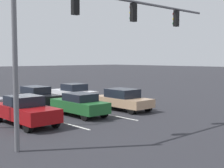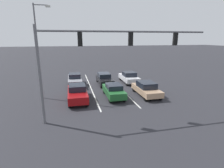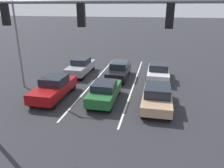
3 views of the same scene
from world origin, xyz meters
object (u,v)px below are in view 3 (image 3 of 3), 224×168
at_px(car_darkgreen_midlane_front, 104,91).
at_px(car_gray_rightlane_second, 81,66).
at_px(car_black_midlane_second, 119,70).
at_px(car_silver_leftlane_second, 158,72).
at_px(traffic_signal_gantry, 34,31).
at_px(car_maroon_rightlane_front, 54,87).
at_px(street_lamp_right_shoulder, 17,23).
at_px(car_tan_leftlane_front, 157,96).

relative_size(car_darkgreen_midlane_front, car_gray_rightlane_second, 0.93).
bearing_deg(car_black_midlane_second, car_darkgreen_midlane_front, 89.58).
height_order(car_darkgreen_midlane_front, car_silver_leftlane_second, car_silver_leftlane_second).
xyz_separation_m(car_silver_leftlane_second, car_gray_rightlane_second, (7.51, -0.14, 0.03)).
height_order(car_black_midlane_second, car_gray_rightlane_second, car_gray_rightlane_second).
bearing_deg(traffic_signal_gantry, car_black_midlane_second, -102.45).
bearing_deg(car_black_midlane_second, car_maroon_rightlane_front, 55.97).
height_order(car_darkgreen_midlane_front, street_lamp_right_shoulder, street_lamp_right_shoulder).
xyz_separation_m(car_maroon_rightlane_front, traffic_signal_gantry, (-1.60, 4.40, 4.51)).
distance_m(car_maroon_rightlane_front, car_tan_leftlane_front, 7.42).
bearing_deg(car_tan_leftlane_front, car_silver_leftlane_second, -90.07).
height_order(car_silver_leftlane_second, car_gray_rightlane_second, car_gray_rightlane_second).
distance_m(car_darkgreen_midlane_front, street_lamp_right_shoulder, 8.57).
bearing_deg(car_silver_leftlane_second, car_black_midlane_second, 3.83).
height_order(car_tan_leftlane_front, traffic_signal_gantry, traffic_signal_gantry).
relative_size(car_darkgreen_midlane_front, car_maroon_rightlane_front, 0.90).
bearing_deg(traffic_signal_gantry, car_gray_rightlane_second, -80.83).
relative_size(car_black_midlane_second, car_gray_rightlane_second, 0.99).
bearing_deg(car_black_midlane_second, traffic_signal_gantry, 77.55).
xyz_separation_m(car_gray_rightlane_second, traffic_signal_gantry, (-1.69, 10.44, 4.52)).
xyz_separation_m(car_darkgreen_midlane_front, car_black_midlane_second, (-0.04, -5.53, 0.03)).
bearing_deg(car_gray_rightlane_second, car_black_midlane_second, 174.39).
bearing_deg(car_maroon_rightlane_front, traffic_signal_gantry, 109.97).
xyz_separation_m(car_maroon_rightlane_front, car_tan_leftlane_front, (-7.42, 0.05, -0.04)).
bearing_deg(car_darkgreen_midlane_front, car_silver_leftlane_second, -122.29).
bearing_deg(car_gray_rightlane_second, street_lamp_right_shoulder, 53.46).
height_order(car_tan_leftlane_front, car_gray_rightlane_second, car_gray_rightlane_second).
xyz_separation_m(car_darkgreen_midlane_front, car_maroon_rightlane_front, (3.78, 0.13, 0.06)).
xyz_separation_m(car_silver_leftlane_second, traffic_signal_gantry, (5.83, 10.30, 4.55)).
relative_size(car_darkgreen_midlane_front, traffic_signal_gantry, 0.33).
distance_m(car_tan_leftlane_front, car_black_midlane_second, 6.75).
relative_size(car_maroon_rightlane_front, car_silver_leftlane_second, 1.07).
xyz_separation_m(car_maroon_rightlane_front, car_silver_leftlane_second, (-7.42, -5.90, -0.05)).
bearing_deg(car_black_midlane_second, car_gray_rightlane_second, -5.61).
bearing_deg(car_silver_leftlane_second, traffic_signal_gantry, 60.50).
bearing_deg(car_tan_leftlane_front, car_maroon_rightlane_front, -0.41).
distance_m(car_darkgreen_midlane_front, car_black_midlane_second, 5.53).
distance_m(car_maroon_rightlane_front, traffic_signal_gantry, 6.50).
xyz_separation_m(car_tan_leftlane_front, car_silver_leftlane_second, (-0.01, -5.95, -0.01)).
height_order(car_gray_rightlane_second, traffic_signal_gantry, traffic_signal_gantry).
distance_m(car_maroon_rightlane_front, car_black_midlane_second, 6.83).
relative_size(car_maroon_rightlane_front, street_lamp_right_shoulder, 0.50).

